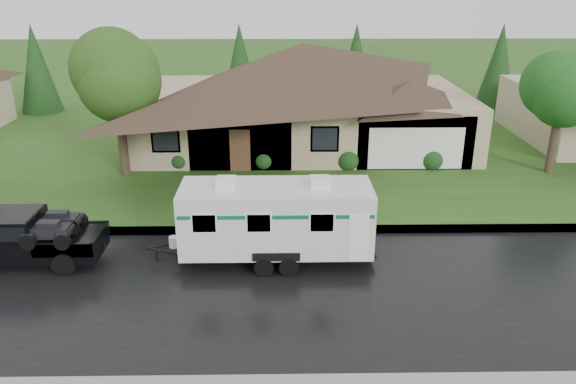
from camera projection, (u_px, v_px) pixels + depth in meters
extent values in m
plane|color=#2C4F18|center=(260.00, 260.00, 19.50)|extent=(140.00, 140.00, 0.00)
cube|color=black|center=(258.00, 290.00, 17.63)|extent=(140.00, 8.00, 0.01)
cube|color=gray|center=(262.00, 230.00, 21.56)|extent=(140.00, 0.50, 0.15)
cube|color=#2C4F18|center=(268.00, 139.00, 33.43)|extent=(140.00, 26.00, 0.15)
cube|color=tan|center=(302.00, 117.00, 31.96)|extent=(18.00, 10.00, 3.00)
pyramid|color=#36251D|center=(303.00, 43.00, 30.46)|extent=(19.44, 10.80, 2.60)
cube|color=tan|center=(408.00, 133.00, 29.30)|extent=(5.76, 4.00, 2.70)
cylinder|color=#382B1E|center=(123.00, 145.00, 26.73)|extent=(0.45, 0.45, 3.01)
sphere|color=#335D1E|center=(115.00, 75.00, 25.53)|extent=(4.15, 4.15, 4.15)
cylinder|color=#382B1E|center=(552.00, 148.00, 27.15)|extent=(0.40, 0.40, 2.47)
sphere|color=#205F1F|center=(562.00, 92.00, 26.16)|extent=(3.41, 3.41, 3.41)
sphere|color=#143814|center=(179.00, 159.00, 27.85)|extent=(1.00, 1.00, 1.00)
sphere|color=#143814|center=(264.00, 159.00, 27.92)|extent=(1.00, 1.00, 1.00)
sphere|color=#143814|center=(348.00, 159.00, 27.98)|extent=(1.00, 1.00, 1.00)
sphere|color=#143814|center=(432.00, 158.00, 28.04)|extent=(1.00, 1.00, 1.00)
cube|color=black|center=(21.00, 243.00, 19.07)|extent=(5.46, 1.82, 0.78)
cube|color=black|center=(6.00, 225.00, 18.81)|extent=(2.19, 1.71, 0.82)
cube|color=black|center=(6.00, 224.00, 18.79)|extent=(2.00, 1.75, 0.50)
cube|color=black|center=(71.00, 238.00, 19.03)|extent=(2.00, 1.73, 0.05)
cylinder|color=black|center=(64.00, 264.00, 18.39)|extent=(0.77, 0.29, 0.77)
cylinder|color=black|center=(82.00, 240.00, 20.05)|extent=(0.77, 0.29, 0.77)
cube|color=silver|center=(276.00, 218.00, 18.87)|extent=(6.38, 2.19, 2.23)
cube|color=black|center=(276.00, 251.00, 19.33)|extent=(6.74, 1.09, 0.13)
cube|color=#0C553E|center=(276.00, 204.00, 18.69)|extent=(6.25, 2.21, 0.13)
cube|color=white|center=(226.00, 183.00, 18.39)|extent=(0.64, 0.73, 0.29)
cube|color=white|center=(320.00, 182.00, 18.43)|extent=(0.64, 0.73, 0.29)
cylinder|color=black|center=(264.00, 267.00, 18.34)|extent=(0.64, 0.22, 0.64)
cylinder|color=black|center=(265.00, 238.00, 20.34)|extent=(0.64, 0.22, 0.64)
cylinder|color=black|center=(289.00, 267.00, 18.35)|extent=(0.64, 0.22, 0.64)
cylinder|color=black|center=(288.00, 238.00, 20.35)|extent=(0.64, 0.22, 0.64)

